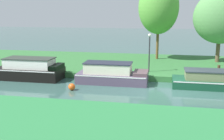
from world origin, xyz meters
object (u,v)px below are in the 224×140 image
Objects in this scene: slate_barge at (112,74)px; willow_tree_left at (159,7)px; willow_tree_centre at (221,17)px; lamp_post at (149,48)px; black_narrowboat at (30,70)px; forest_cruiser at (207,80)px; mooring_post_far at (218,71)px; channel_buoy at (72,87)px.

willow_tree_left reaches higher than slate_barge.
lamp_post is (-5.70, -4.97, -2.10)m from willow_tree_centre.
black_narrowboat is 12.71m from willow_tree_left.
willow_tree_centre reaches higher than forest_cruiser.
slate_barge reaches higher than forest_cruiser.
mooring_post_far is (-0.94, -5.83, -3.47)m from willow_tree_centre.
lamp_post is at bearing -138.95° from willow_tree_centre.
forest_cruiser is 9.49× the size of channel_buoy.
forest_cruiser is 4.72m from lamp_post.
slate_barge is 6.23m from forest_cruiser.
slate_barge is at bearing -137.99° from lamp_post.
black_narrowboat reaches higher than slate_barge.
channel_buoy is at bearing -133.12° from slate_barge.
lamp_post reaches higher than forest_cruiser.
willow_tree_left is 6.51m from lamp_post.
lamp_post is 6.61m from channel_buoy.
black_narrowboat is 1.18× the size of forest_cruiser.
black_narrowboat reaches higher than forest_cruiser.
mooring_post_far is at bearing -10.25° from lamp_post.
lamp_post reaches higher than channel_buoy.
willow_tree_left reaches higher than forest_cruiser.
black_narrowboat is 1.70× the size of lamp_post.
mooring_post_far is (7.16, 1.29, 0.23)m from slate_barge.
forest_cruiser is at bearing -29.24° from lamp_post.
lamp_post is (-0.40, -5.79, -2.96)m from willow_tree_left.
slate_barge is 3.59m from lamp_post.
forest_cruiser is 9.82m from willow_tree_left.
black_narrowboat is at bearing -174.43° from mooring_post_far.
black_narrowboat is at bearing -153.31° from willow_tree_centre.
slate_barge reaches higher than mooring_post_far.
willow_tree_centre is 7.16× the size of mooring_post_far.
channel_buoy is (-8.35, -2.26, -0.29)m from forest_cruiser.
channel_buoy is at bearing -137.43° from willow_tree_centre.
black_narrowboat is at bearing 180.00° from forest_cruiser.
willow_tree_centre is 6.85m from mooring_post_far.
channel_buoy is (-9.27, -3.55, -0.61)m from mooring_post_far.
slate_barge is 11.39m from willow_tree_centre.
willow_tree_centre is at bearing -8.82° from willow_tree_left.
mooring_post_far is (13.22, 1.29, 0.15)m from black_narrowboat.
forest_cruiser reaches higher than channel_buoy.
forest_cruiser is at bearing -125.69° from mooring_post_far.
slate_barge is 0.78× the size of willow_tree_centre.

